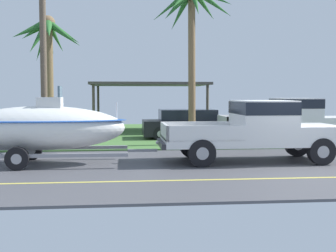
{
  "coord_description": "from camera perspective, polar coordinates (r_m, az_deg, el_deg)",
  "views": [
    {
      "loc": [
        -5.06,
        -12.31,
        2.07
      ],
      "look_at": [
        -3.59,
        2.26,
        1.03
      ],
      "focal_mm": 47.39,
      "sensor_mm": 36.0,
      "label": 1
    }
  ],
  "objects": [
    {
      "name": "ground",
      "position": [
        21.4,
        7.94,
        -1.56
      ],
      "size": [
        36.0,
        22.0,
        0.11
      ],
      "color": "#4C4C51"
    },
    {
      "name": "pickup_truck_towing",
      "position": [
        14.08,
        11.91,
        -0.19
      ],
      "size": [
        5.67,
        2.14,
        1.89
      ],
      "color": "silver",
      "rests_on": "ground"
    },
    {
      "name": "boat_on_trailer",
      "position": [
        13.63,
        -16.0,
        -0.2
      ],
      "size": [
        6.17,
        2.17,
        2.32
      ],
      "color": "gray",
      "rests_on": "ground"
    },
    {
      "name": "parked_pickup_background",
      "position": [
        19.57,
        15.97,
        0.94
      ],
      "size": [
        5.82,
        1.99,
        1.92
      ],
      "color": "silver",
      "rests_on": "ground"
    },
    {
      "name": "parked_sedan_near",
      "position": [
        20.72,
        2.96,
        0.18
      ],
      "size": [
        4.6,
        1.93,
        1.38
      ],
      "color": "black",
      "rests_on": "ground"
    },
    {
      "name": "carport_awning",
      "position": [
        24.72,
        -2.49,
        5.26
      ],
      "size": [
        6.32,
        4.73,
        2.72
      ],
      "color": "#4C4238",
      "rests_on": "ground"
    },
    {
      "name": "palm_tree_near_left",
      "position": [
        18.26,
        2.99,
        14.07
      ],
      "size": [
        3.44,
        3.09,
        6.54
      ],
      "color": "brown",
      "rests_on": "ground"
    },
    {
      "name": "palm_tree_near_right",
      "position": [
        20.76,
        -15.24,
        9.95
      ],
      "size": [
        3.27,
        3.15,
        5.6
      ],
      "color": "brown",
      "rests_on": "ground"
    },
    {
      "name": "utility_pole",
      "position": [
        17.47,
        -15.8,
        12.09
      ],
      "size": [
        0.24,
        1.8,
        8.8
      ],
      "color": "brown",
      "rests_on": "ground"
    }
  ]
}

